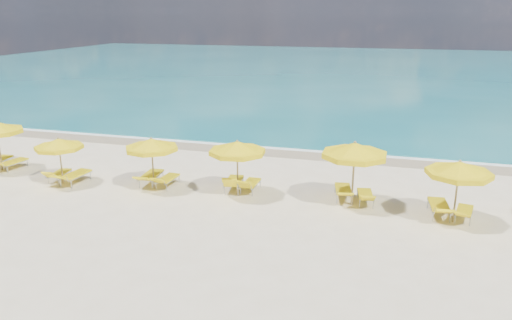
# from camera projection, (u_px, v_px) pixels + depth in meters

# --- Properties ---
(ground_plane) EXTENTS (120.00, 120.00, 0.00)m
(ground_plane) POSITION_uv_depth(u_px,v_px,m) (246.00, 198.00, 20.64)
(ground_plane) COLOR beige
(ocean) EXTENTS (120.00, 80.00, 0.30)m
(ocean) POSITION_uv_depth(u_px,v_px,m) (355.00, 70.00, 64.82)
(ocean) COLOR #12636A
(ocean) RESTS_ON ground
(wet_sand_band) EXTENTS (120.00, 2.60, 0.01)m
(wet_sand_band) POSITION_uv_depth(u_px,v_px,m) (286.00, 151.00, 27.45)
(wet_sand_band) COLOR tan
(wet_sand_band) RESTS_ON ground
(foam_line) EXTENTS (120.00, 1.20, 0.03)m
(foam_line) POSITION_uv_depth(u_px,v_px,m) (289.00, 148.00, 28.18)
(foam_line) COLOR white
(foam_line) RESTS_ON ground
(whitecap_near) EXTENTS (14.00, 0.36, 0.05)m
(whitecap_near) POSITION_uv_depth(u_px,v_px,m) (237.00, 113.00, 37.88)
(whitecap_near) COLOR white
(whitecap_near) RESTS_ON ground
(whitecap_far) EXTENTS (18.00, 0.30, 0.05)m
(whitecap_far) POSITION_uv_depth(u_px,v_px,m) (427.00, 106.00, 40.61)
(whitecap_far) COLOR white
(whitecap_far) RESTS_ON ground
(umbrella_2) EXTENTS (2.62, 2.62, 2.13)m
(umbrella_2) POSITION_uv_depth(u_px,v_px,m) (59.00, 144.00, 21.83)
(umbrella_2) COLOR #9A824D
(umbrella_2) RESTS_ON ground
(umbrella_3) EXTENTS (2.64, 2.64, 2.30)m
(umbrella_3) POSITION_uv_depth(u_px,v_px,m) (151.00, 145.00, 21.15)
(umbrella_3) COLOR #9A824D
(umbrella_3) RESTS_ON ground
(umbrella_4) EXTENTS (2.92, 2.92, 2.40)m
(umbrella_4) POSITION_uv_depth(u_px,v_px,m) (237.00, 148.00, 20.34)
(umbrella_4) COLOR #9A824D
(umbrella_4) RESTS_ON ground
(umbrella_5) EXTENTS (3.39, 3.39, 2.63)m
(umbrella_5) POSITION_uv_depth(u_px,v_px,m) (355.00, 151.00, 19.23)
(umbrella_5) COLOR #9A824D
(umbrella_5) RESTS_ON ground
(umbrella_6) EXTENTS (2.64, 2.64, 2.38)m
(umbrella_6) POSITION_uv_depth(u_px,v_px,m) (459.00, 169.00, 17.68)
(umbrella_6) COLOR #9A824D
(umbrella_6) RESTS_ON ground
(lounger_1_right) EXTENTS (0.85, 1.90, 0.68)m
(lounger_1_right) POSITION_uv_depth(u_px,v_px,m) (13.00, 165.00, 24.29)
(lounger_1_right) COLOR #A5A8AD
(lounger_1_right) RESTS_ON ground
(lounger_2_left) EXTENTS (0.75, 1.71, 0.73)m
(lounger_2_left) POSITION_uv_depth(u_px,v_px,m) (59.00, 176.00, 22.66)
(lounger_2_left) COLOR #A5A8AD
(lounger_2_left) RESTS_ON ground
(lounger_2_right) EXTENTS (0.80, 2.07, 0.75)m
(lounger_2_right) POSITION_uv_depth(u_px,v_px,m) (75.00, 178.00, 22.29)
(lounger_2_right) COLOR #A5A8AD
(lounger_2_right) RESTS_ON ground
(lounger_3_left) EXTENTS (0.86, 2.11, 0.76)m
(lounger_3_left) POSITION_uv_depth(u_px,v_px,m) (151.00, 179.00, 22.20)
(lounger_3_left) COLOR #A5A8AD
(lounger_3_left) RESTS_ON ground
(lounger_3_right) EXTENTS (0.66, 1.80, 0.74)m
(lounger_3_right) POSITION_uv_depth(u_px,v_px,m) (167.00, 182.00, 21.91)
(lounger_3_right) COLOR #A5A8AD
(lounger_3_right) RESTS_ON ground
(lounger_4_left) EXTENTS (0.91, 1.96, 0.93)m
(lounger_4_left) POSITION_uv_depth(u_px,v_px,m) (234.00, 185.00, 21.43)
(lounger_4_left) COLOR #A5A8AD
(lounger_4_left) RESTS_ON ground
(lounger_4_right) EXTENTS (0.62, 1.73, 0.81)m
(lounger_4_right) POSITION_uv_depth(u_px,v_px,m) (250.00, 187.00, 21.29)
(lounger_4_right) COLOR #A5A8AD
(lounger_4_right) RESTS_ON ground
(lounger_5_left) EXTENTS (0.99, 2.07, 0.73)m
(lounger_5_left) POSITION_uv_depth(u_px,v_px,m) (343.00, 194.00, 20.44)
(lounger_5_left) COLOR #A5A8AD
(lounger_5_left) RESTS_ON ground
(lounger_5_right) EXTENTS (0.85, 1.83, 0.73)m
(lounger_5_right) POSITION_uv_depth(u_px,v_px,m) (365.00, 198.00, 19.98)
(lounger_5_right) COLOR #A5A8AD
(lounger_5_right) RESTS_ON ground
(lounger_6_left) EXTENTS (0.86, 2.12, 0.77)m
(lounger_6_left) POSITION_uv_depth(u_px,v_px,m) (439.00, 210.00, 18.74)
(lounger_6_left) COLOR #A5A8AD
(lounger_6_left) RESTS_ON ground
(lounger_6_right) EXTENTS (0.86, 1.78, 0.66)m
(lounger_6_right) POSITION_uv_depth(u_px,v_px,m) (464.00, 215.00, 18.41)
(lounger_6_right) COLOR #A5A8AD
(lounger_6_right) RESTS_ON ground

